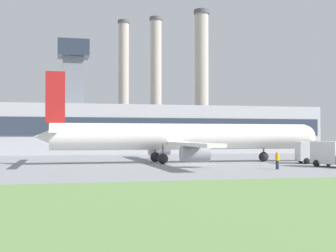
{
  "coord_description": "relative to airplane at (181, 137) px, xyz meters",
  "views": [
    {
      "loc": [
        -14.18,
        -49.31,
        3.16
      ],
      "look_at": [
        -1.62,
        3.65,
        4.3
      ],
      "focal_mm": 50.0,
      "sensor_mm": 36.0,
      "label": 1
    }
  ],
  "objects": [
    {
      "name": "smokestack_far",
      "position": [
        22.1,
        61.98,
        15.05
      ],
      "size": [
        4.07,
        4.07,
        35.72
      ],
      "color": "#B2A899",
      "rests_on": "ground_plane"
    },
    {
      "name": "airplane",
      "position": [
        0.0,
        0.0,
        0.0
      ],
      "size": [
        33.97,
        31.79,
        10.3
      ],
      "color": "white",
      "rests_on": "ground_plane"
    },
    {
      "name": "smokestack_right",
      "position": [
        9.73,
        60.45,
        13.54
      ],
      "size": [
        3.2,
        3.2,
        32.75
      ],
      "color": "#B2A899",
      "rests_on": "ground_plane"
    },
    {
      "name": "smokestack_left",
      "position": [
        1.86,
        61.88,
        13.08
      ],
      "size": [
        2.95,
        2.95,
        31.85
      ],
      "color": "#B2A899",
      "rests_on": "ground_plane"
    },
    {
      "name": "ground_plane",
      "position": [
        0.11,
        -3.65,
        -2.97
      ],
      "size": [
        400.0,
        400.0,
        0.0
      ],
      "primitive_type": "plane",
      "color": "gray"
    },
    {
      "name": "pushback_tug",
      "position": [
        17.93,
        0.62,
        -1.97
      ],
      "size": [
        3.13,
        2.52,
        2.22
      ],
      "color": "#2D4C93",
      "rests_on": "ground_plane"
    },
    {
      "name": "fuel_truck",
      "position": [
        14.53,
        -4.86,
        -1.76
      ],
      "size": [
        4.91,
        3.46,
        2.5
      ],
      "color": "yellow",
      "rests_on": "ground_plane"
    },
    {
      "name": "ground_crew_person",
      "position": [
        6.13,
        -12.45,
        -2.1
      ],
      "size": [
        0.46,
        0.46,
        1.7
      ],
      "color": "#23283D",
      "rests_on": "ground_plane"
    },
    {
      "name": "terminal_building",
      "position": [
        -0.3,
        33.39,
        1.57
      ],
      "size": [
        67.8,
        15.59,
        20.39
      ],
      "color": "#B2B2B7",
      "rests_on": "ground_plane"
    },
    {
      "name": "baggage_truck",
      "position": [
        13.12,
        -10.95,
        -1.71
      ],
      "size": [
        3.77,
        5.58,
        2.59
      ],
      "color": "#232328",
      "rests_on": "ground_plane"
    }
  ]
}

